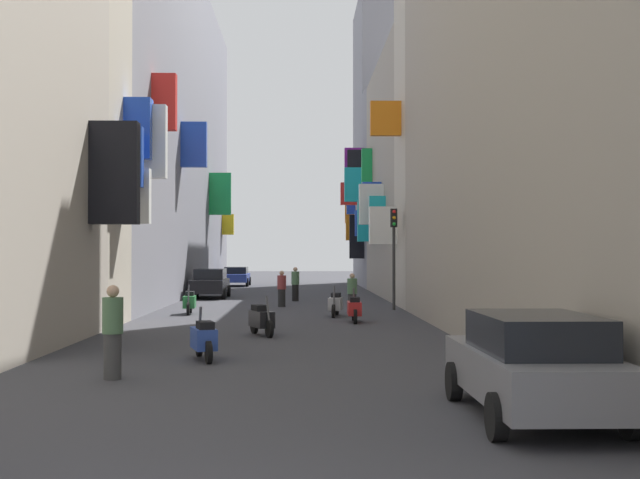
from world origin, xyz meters
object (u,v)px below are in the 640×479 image
Objects in this scene: scooter_red at (354,308)px; pedestrian_mid_street at (113,332)px; scooter_blue at (204,339)px; pedestrian_crossing at (352,294)px; traffic_light_near_corner at (394,241)px; scooter_black at (261,319)px; parked_car_blue at (236,276)px; pedestrian_near_left at (282,289)px; parked_car_black at (210,283)px; pedestrian_near_right at (295,284)px; parked_car_grey at (533,364)px; scooter_silver at (335,304)px; scooter_green at (190,302)px.

pedestrian_mid_street is at bearing -113.23° from scooter_red.
pedestrian_crossing reaches higher than scooter_blue.
pedestrian_mid_street is 19.69m from traffic_light_near_corner.
scooter_black is 5.33m from scooter_blue.
parked_car_blue is at bearing 103.70° from pedestrian_crossing.
pedestrian_near_left reaches higher than parked_car_blue.
parked_car_black is 2.36× the size of scooter_blue.
scooter_black is 0.98× the size of pedestrian_mid_street.
scooter_black is 0.41× the size of traffic_light_near_corner.
pedestrian_near_right reaches higher than parked_car_black.
parked_car_blue is 2.44× the size of pedestrian_mid_street.
parked_car_black reaches higher than parked_car_grey.
pedestrian_mid_street reaches higher than pedestrian_near_left.
scooter_green is (-5.47, 1.30, -0.00)m from scooter_silver.
parked_car_blue is 28.57m from scooter_silver.
scooter_blue is at bearing -106.65° from pedestrian_crossing.
traffic_light_near_corner is at bearing 14.77° from scooter_green.
scooter_silver is at bearing -78.38° from parked_car_blue.
traffic_light_near_corner is at bearing -47.11° from parked_car_black.
pedestrian_near_right is at bearing 64.45° from scooter_green.
parked_car_black is at bearing 92.48° from pedestrian_mid_street.
parked_car_grey is at bearing -50.30° from scooter_blue.
parked_car_grey is at bearing -83.01° from pedestrian_near_right.
parked_car_blue is at bearing 90.61° from scooter_green.
pedestrian_crossing is (0.19, 4.05, 0.30)m from scooter_red.
pedestrian_near_right is (-2.21, 8.10, 0.05)m from pedestrian_crossing.
traffic_light_near_corner is (1.82, 1.92, 2.05)m from pedestrian_crossing.
parked_car_black is at bearing -90.58° from parked_car_blue.
pedestrian_mid_street reaches higher than pedestrian_crossing.
scooter_green is (0.44, -11.19, -0.32)m from parked_car_black.
parked_car_grey is 1.01× the size of parked_car_blue.
parked_car_blue is at bearing 101.61° from scooter_red.
pedestrian_near_right is 0.95× the size of pedestrian_mid_street.
scooter_silver and scooter_green have the same top height.
pedestrian_mid_street is (-4.73, -14.80, 0.40)m from scooter_silver.
pedestrian_near_right is at bearing 105.30° from pedestrian_crossing.
parked_car_grey reaches higher than scooter_black.
pedestrian_mid_street is at bearing -87.52° from parked_car_black.
pedestrian_near_left reaches higher than scooter_blue.
parked_car_blue is 40.20m from scooter_blue.
parked_car_black is 8.02m from pedestrian_near_left.
scooter_blue is (-3.89, -9.58, -0.00)m from scooter_red.
scooter_red is at bearing 95.09° from parked_car_grey.
pedestrian_near_right reaches higher than scooter_blue.
scooter_silver is 1.13× the size of pedestrian_near_right.
scooter_red is at bearing -80.52° from pedestrian_near_right.
pedestrian_mid_street is (-1.36, -2.65, 0.40)m from scooter_blue.
scooter_green is at bearing 98.87° from scooter_blue.
scooter_red is 12.32m from pedestrian_near_right.
parked_car_black is at bearing 118.59° from pedestrian_near_left.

